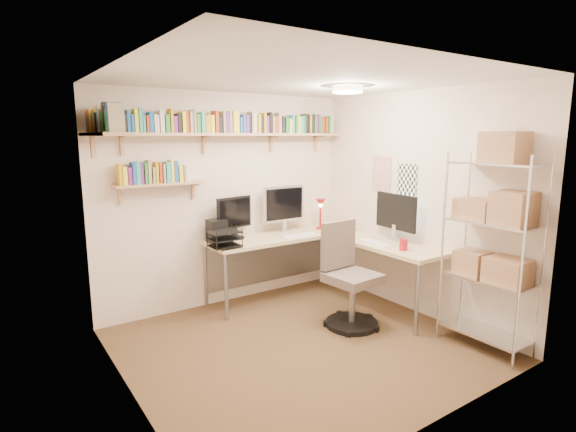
# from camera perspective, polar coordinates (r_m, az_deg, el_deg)

# --- Properties ---
(ground) EXTENTS (3.20, 3.20, 0.00)m
(ground) POSITION_cam_1_polar(r_m,az_deg,el_deg) (4.55, 1.74, -16.01)
(ground) COLOR #46301E
(ground) RESTS_ON ground
(room_shell) EXTENTS (3.24, 3.04, 2.52)m
(room_shell) POSITION_cam_1_polar(r_m,az_deg,el_deg) (4.11, 1.90, 3.76)
(room_shell) COLOR beige
(room_shell) RESTS_ON ground
(wall_shelves) EXTENTS (3.12, 1.09, 0.80)m
(wall_shelves) POSITION_cam_1_polar(r_m,az_deg,el_deg) (5.01, -10.85, 10.28)
(wall_shelves) COLOR tan
(wall_shelves) RESTS_ON ground
(corner_desk) EXTENTS (2.14, 2.08, 1.39)m
(corner_desk) POSITION_cam_1_polar(r_m,az_deg,el_deg) (5.40, 1.85, -2.84)
(corner_desk) COLOR beige
(corner_desk) RESTS_ON ground
(office_chair) EXTENTS (0.58, 0.59, 1.11)m
(office_chair) POSITION_cam_1_polar(r_m,az_deg,el_deg) (4.86, 7.66, -8.37)
(office_chair) COLOR black
(office_chair) RESTS_ON ground
(wire_rack) EXTENTS (0.40, 0.81, 2.04)m
(wire_rack) POSITION_cam_1_polar(r_m,az_deg,el_deg) (4.51, 24.93, -0.63)
(wire_rack) COLOR silver
(wire_rack) RESTS_ON ground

